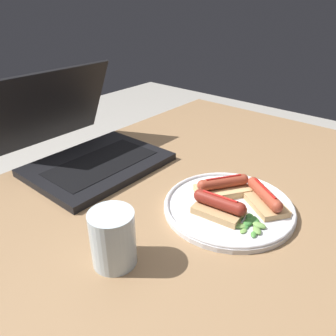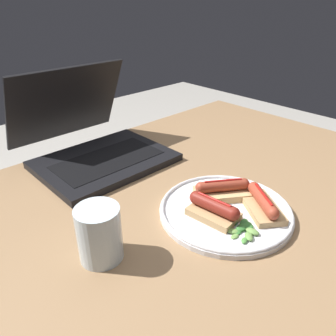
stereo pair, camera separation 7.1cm
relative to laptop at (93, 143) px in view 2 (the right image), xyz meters
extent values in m
cube|color=#93704C|center=(0.11, -0.34, -0.06)|extent=(1.11, 0.89, 0.04)
cylinder|color=#93704C|center=(0.58, 0.02, -0.45)|extent=(0.05, 0.05, 0.74)
cube|color=black|center=(0.00, -0.05, -0.03)|extent=(0.33, 0.25, 0.02)
cube|color=black|center=(0.00, -0.06, -0.02)|extent=(0.27, 0.14, 0.00)
cube|color=black|center=(0.00, 0.12, 0.08)|extent=(0.33, 0.11, 0.21)
cube|color=black|center=(0.00, 0.12, 0.08)|extent=(0.29, 0.09, 0.19)
cylinder|color=silver|center=(0.05, -0.40, -0.04)|extent=(0.27, 0.27, 0.01)
torus|color=silver|center=(0.05, -0.40, -0.03)|extent=(0.26, 0.26, 0.01)
cube|color=tan|center=(0.02, -0.40, -0.02)|extent=(0.07, 0.10, 0.01)
cylinder|color=maroon|center=(0.02, -0.40, 0.00)|extent=(0.03, 0.09, 0.03)
sphere|color=maroon|center=(0.02, -0.44, 0.00)|extent=(0.03, 0.03, 0.03)
sphere|color=maroon|center=(0.01, -0.36, 0.00)|extent=(0.03, 0.03, 0.03)
cylinder|color=red|center=(0.02, -0.40, 0.01)|extent=(0.01, 0.07, 0.01)
cube|color=tan|center=(0.10, -0.45, -0.03)|extent=(0.11, 0.13, 0.01)
cylinder|color=#9E3D28|center=(0.10, -0.45, -0.01)|extent=(0.07, 0.09, 0.02)
sphere|color=#9E3D28|center=(0.13, -0.41, -0.01)|extent=(0.02, 0.02, 0.02)
sphere|color=#9E3D28|center=(0.08, -0.49, -0.01)|extent=(0.02, 0.02, 0.02)
cylinder|color=red|center=(0.10, -0.45, 0.00)|extent=(0.05, 0.07, 0.01)
cube|color=tan|center=(0.09, -0.36, -0.02)|extent=(0.13, 0.11, 0.01)
cylinder|color=#9E3D28|center=(0.09, -0.36, -0.01)|extent=(0.09, 0.07, 0.02)
sphere|color=#9E3D28|center=(0.05, -0.34, -0.01)|extent=(0.02, 0.02, 0.02)
sphere|color=#9E3D28|center=(0.12, -0.39, -0.01)|extent=(0.02, 0.02, 0.02)
cylinder|color=red|center=(0.09, -0.36, 0.01)|extent=(0.07, 0.05, 0.01)
ellipsoid|color=#387A33|center=(0.02, -0.46, -0.03)|extent=(0.03, 0.02, 0.01)
ellipsoid|color=#387A33|center=(0.01, -0.46, -0.03)|extent=(0.02, 0.01, 0.00)
ellipsoid|color=#4C8E3D|center=(0.00, -0.48, -0.03)|extent=(0.02, 0.02, 0.01)
ellipsoid|color=#709E4C|center=(0.00, -0.46, -0.03)|extent=(0.02, 0.01, 0.00)
ellipsoid|color=#387A33|center=(0.04, -0.47, -0.03)|extent=(0.03, 0.03, 0.01)
ellipsoid|color=#2D662D|center=(0.02, -0.44, -0.03)|extent=(0.02, 0.01, 0.01)
ellipsoid|color=#2D662D|center=(0.04, -0.45, -0.03)|extent=(0.03, 0.02, 0.01)
ellipsoid|color=#709E4C|center=(0.03, -0.48, -0.03)|extent=(0.02, 0.03, 0.01)
ellipsoid|color=#709E4C|center=(0.01, -0.48, -0.03)|extent=(0.03, 0.03, 0.01)
ellipsoid|color=#709E4C|center=(0.00, -0.45, -0.03)|extent=(0.03, 0.03, 0.01)
cylinder|color=silver|center=(-0.20, -0.33, 0.01)|extent=(0.07, 0.07, 0.10)
camera|label=1|loc=(-0.45, -0.66, 0.35)|focal=35.00mm
camera|label=2|loc=(-0.40, -0.71, 0.35)|focal=35.00mm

